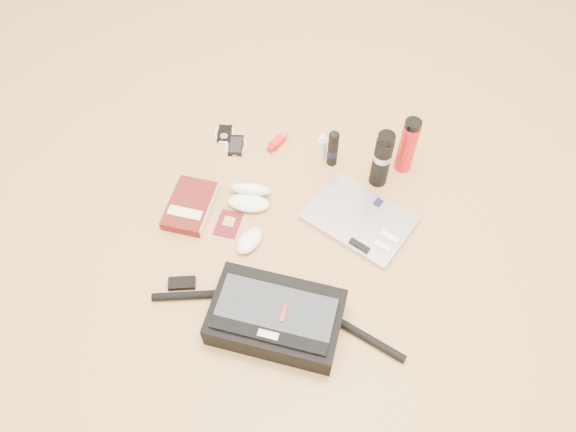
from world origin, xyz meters
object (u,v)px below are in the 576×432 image
(messenger_bag, at_px, (275,317))
(laptop, at_px, (359,219))
(thermos_red, at_px, (408,146))
(thermos_black, at_px, (382,159))
(book, at_px, (190,206))

(messenger_bag, bearing_deg, laptop, 67.80)
(messenger_bag, distance_m, laptop, 0.50)
(messenger_bag, height_order, thermos_red, thermos_red)
(thermos_black, bearing_deg, messenger_bag, -109.20)
(laptop, xyz_separation_m, thermos_black, (0.04, 0.20, 0.12))
(messenger_bag, distance_m, book, 0.55)
(book, bearing_deg, laptop, 8.99)
(laptop, distance_m, thermos_black, 0.23)
(book, bearing_deg, messenger_bag, -40.98)
(book, relative_size, thermos_red, 0.91)
(messenger_bag, bearing_deg, thermos_red, 68.07)
(laptop, relative_size, book, 1.90)
(book, relative_size, thermos_black, 0.89)
(thermos_black, bearing_deg, thermos_red, 48.12)
(book, bearing_deg, thermos_black, 24.53)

